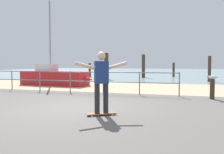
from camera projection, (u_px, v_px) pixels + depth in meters
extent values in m
cube|color=#605B56|center=(62.00, 116.00, 6.31)|extent=(24.00, 10.00, 0.04)
cube|color=tan|center=(127.00, 87.00, 13.96)|extent=(24.00, 6.00, 0.04)
cube|color=#849EA3|center=(163.00, 72.00, 40.75)|extent=(72.00, 50.00, 0.04)
cylinder|color=slate|center=(12.00, 81.00, 12.25)|extent=(0.05, 0.05, 1.05)
cylinder|color=slate|center=(40.00, 81.00, 11.76)|extent=(0.05, 0.05, 1.05)
cylinder|color=slate|center=(70.00, 82.00, 11.28)|extent=(0.05, 0.05, 1.05)
cylinder|color=slate|center=(103.00, 83.00, 10.79)|extent=(0.05, 0.05, 1.05)
cylinder|color=slate|center=(140.00, 84.00, 10.30)|extent=(0.05, 0.05, 1.05)
cylinder|color=slate|center=(179.00, 85.00, 9.82)|extent=(0.05, 0.05, 1.05)
cylinder|color=slate|center=(55.00, 72.00, 11.49)|extent=(11.91, 0.04, 0.04)
cylinder|color=slate|center=(55.00, 81.00, 11.52)|extent=(11.91, 0.04, 0.04)
cube|color=#B21E23|center=(55.00, 79.00, 15.06)|extent=(4.49, 1.73, 0.90)
cone|color=#B21E23|center=(85.00, 79.00, 14.28)|extent=(1.15, 0.85, 0.77)
cylinder|color=gray|center=(50.00, 36.00, 15.01)|extent=(0.10, 0.10, 4.56)
cube|color=silver|center=(47.00, 68.00, 15.24)|extent=(1.26, 0.99, 0.50)
cube|color=brown|center=(102.00, 113.00, 6.25)|extent=(0.78, 0.60, 0.02)
cylinder|color=silver|center=(92.00, 116.00, 6.10)|extent=(0.07, 0.06, 0.06)
cylinder|color=silver|center=(91.00, 115.00, 6.25)|extent=(0.07, 0.06, 0.06)
cylinder|color=silver|center=(112.00, 115.00, 6.26)|extent=(0.07, 0.06, 0.06)
cylinder|color=silver|center=(111.00, 114.00, 6.41)|extent=(0.07, 0.06, 0.06)
cylinder|color=#26262B|center=(97.00, 98.00, 6.20)|extent=(0.14, 0.14, 0.80)
cylinder|color=#26262B|center=(106.00, 98.00, 6.26)|extent=(0.14, 0.14, 0.80)
cube|color=navy|center=(101.00, 72.00, 6.19)|extent=(0.41, 0.36, 0.60)
sphere|color=beige|center=(101.00, 56.00, 6.16)|extent=(0.22, 0.22, 0.22)
cylinder|color=beige|center=(85.00, 66.00, 6.06)|extent=(0.51, 0.38, 0.23)
cylinder|color=beige|center=(117.00, 66.00, 6.30)|extent=(0.51, 0.38, 0.23)
cylinder|color=#422D1E|center=(212.00, 89.00, 9.11)|extent=(0.18, 0.18, 0.81)
ellipsoid|color=white|center=(213.00, 77.00, 9.08)|extent=(0.33, 0.17, 0.14)
sphere|color=white|center=(207.00, 76.00, 9.12)|extent=(0.09, 0.09, 0.09)
cone|color=gold|center=(206.00, 76.00, 9.13)|extent=(0.05, 0.03, 0.02)
cube|color=slate|center=(217.00, 77.00, 9.05)|extent=(0.13, 0.09, 0.02)
cylinder|color=#422D1E|center=(90.00, 70.00, 24.91)|extent=(0.26, 0.26, 1.48)
cylinder|color=#422D1E|center=(106.00, 66.00, 21.09)|extent=(0.39, 0.39, 2.39)
cylinder|color=#422D1E|center=(143.00, 66.00, 23.36)|extent=(0.34, 0.34, 2.35)
cylinder|color=#422D1E|center=(174.00, 70.00, 24.79)|extent=(0.25, 0.25, 1.54)
cylinder|color=#422D1E|center=(209.00, 69.00, 18.00)|extent=(0.25, 0.25, 2.02)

